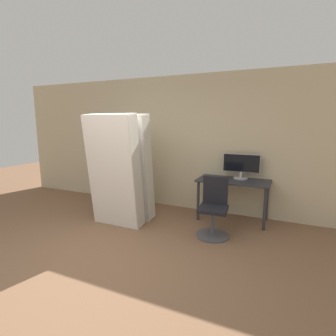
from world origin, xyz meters
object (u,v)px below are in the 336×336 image
at_px(office_chair, 214,213).
at_px(mattress_near, 115,171).
at_px(monitor, 241,165).
at_px(bookshelf, 120,165).
at_px(mattress_far, 128,168).

xyz_separation_m(office_chair, mattress_near, (-1.65, -0.31, 0.59)).
bearing_deg(mattress_near, monitor, 33.69).
distance_m(bookshelf, mattress_near, 1.49).
bearing_deg(mattress_far, mattress_near, -90.00).
bearing_deg(bookshelf, office_chair, -21.74).
relative_size(office_chair, mattress_far, 0.48).
height_order(bookshelf, mattress_far, mattress_far).
xyz_separation_m(office_chair, mattress_far, (-1.65, 0.09, 0.59)).
bearing_deg(mattress_far, office_chair, -3.18).
bearing_deg(bookshelf, monitor, -0.23).
bearing_deg(mattress_far, monitor, 24.49).
height_order(office_chair, mattress_far, mattress_far).
xyz_separation_m(monitor, office_chair, (-0.25, -0.95, -0.63)).
relative_size(mattress_near, mattress_far, 1.00).
xyz_separation_m(monitor, mattress_far, (-1.89, -0.86, -0.05)).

